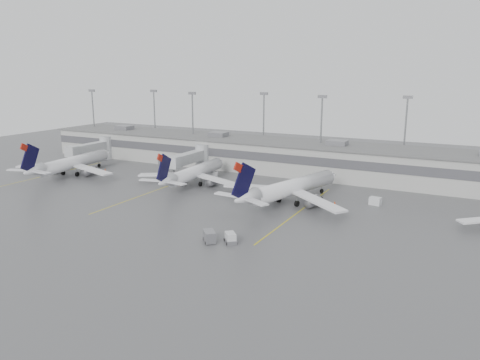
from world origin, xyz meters
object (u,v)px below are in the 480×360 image
at_px(jet_mid_right, 290,188).
at_px(jet_far_left, 71,163).
at_px(jet_mid_left, 194,172).
at_px(baggage_tug, 230,239).

bearing_deg(jet_mid_right, jet_far_left, -162.37).
bearing_deg(jet_mid_right, jet_mid_left, -173.36).
distance_m(jet_mid_left, baggage_tug, 39.94).
bearing_deg(baggage_tug, jet_far_left, 116.61).
relative_size(jet_mid_left, baggage_tug, 10.08).
height_order(jet_mid_left, baggage_tug, jet_mid_left).
height_order(jet_far_left, jet_mid_left, jet_far_left).
distance_m(jet_far_left, jet_mid_left, 34.69).
relative_size(jet_far_left, jet_mid_left, 1.08).
height_order(jet_far_left, jet_mid_right, jet_mid_right).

